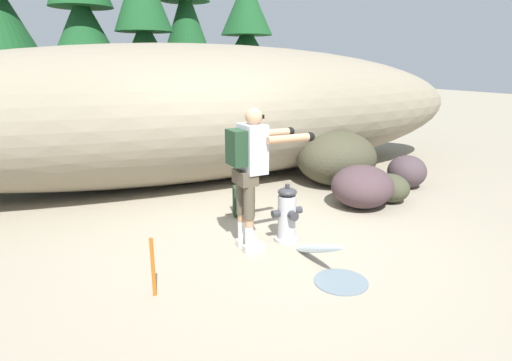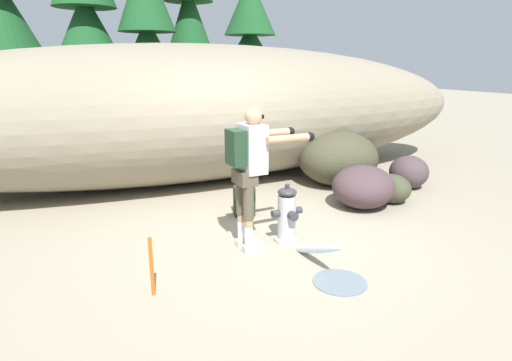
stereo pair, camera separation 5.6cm
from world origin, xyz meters
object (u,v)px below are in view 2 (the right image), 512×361
Objects in this scene: fire_hydrant at (287,215)px; boulder_small at (409,172)px; utility_worker at (251,162)px; survey_stake at (152,267)px; boulder_outlier at (391,188)px; boulder_large at (338,158)px; spare_backpack at (244,201)px; boulder_mid at (363,187)px.

fire_hydrant is 3.36m from boulder_small.
survey_stake is at bearing -157.58° from utility_worker.
boulder_large is at bearing 99.14° from boulder_outlier.
boulder_large is (2.57, 1.93, -0.58)m from utility_worker.
fire_hydrant reaches higher than survey_stake.
spare_backpack is at bearing 69.40° from utility_worker.
boulder_small is at bearing 31.52° from boulder_outlier.
fire_hydrant is 0.51× the size of boulder_large.
survey_stake is at bearing -159.75° from boulder_mid.
spare_backpack is at bearing -159.37° from boulder_large.
spare_backpack is 3.27m from boulder_small.
boulder_large is 4.63m from survey_stake.
boulder_large is at bearing 146.42° from boulder_small.
utility_worker is 1.64× the size of boulder_mid.
survey_stake is at bearing -146.85° from boulder_large.
boulder_outlier is 4.27m from survey_stake.
utility_worker reaches higher than boulder_small.
survey_stake is (-1.80, -0.62, -0.04)m from fire_hydrant.
survey_stake reaches higher than boulder_small.
boulder_large is at bearing 123.38° from spare_backpack.
boulder_mid is (-0.37, -1.23, -0.18)m from boulder_large.
boulder_small is at bearing 16.32° from utility_worker.
boulder_mid is at bearing -179.99° from boulder_outlier.
utility_worker is at bearing -178.21° from fire_hydrant.
boulder_small is (3.63, 1.22, -0.79)m from utility_worker.
fire_hydrant is 1.84m from boulder_mid.
boulder_mid is at bearing 20.25° from survey_stake.
boulder_large is 1.29m from boulder_small.
utility_worker is 2.97m from boulder_outlier.
fire_hydrant is 1.59× the size of spare_backpack.
boulder_mid is at bearing 90.33° from spare_backpack.
survey_stake is at bearing -162.36° from boulder_outlier.
boulder_large reaches higher than boulder_outlier.
boulder_mid reaches higher than spare_backpack.
boulder_mid is 1.62× the size of boulder_outlier.
boulder_small is 5.26m from survey_stake.
utility_worker is at bearing -5.54° from spare_backpack.
boulder_large reaches higher than spare_backpack.
boulder_outlier is (2.76, 0.69, -0.85)m from utility_worker.
utility_worker is 1.44m from spare_backpack.
spare_backpack reaches higher than boulder_outlier.
boulder_small is at bearing 21.06° from fire_hydrant.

